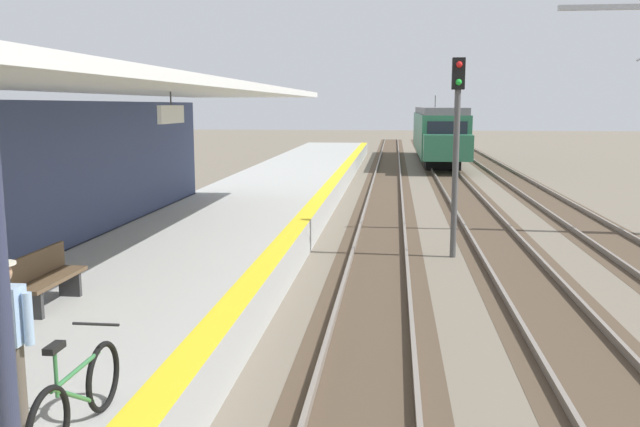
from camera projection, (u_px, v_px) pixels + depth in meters
station_platform at (208, 244)px, 17.29m from camera, size 5.00×80.00×0.91m
station_building_with_canopy at (21, 182)px, 11.82m from camera, size 4.85×24.00×4.43m
track_pair_nearest_platform at (381, 234)px, 20.80m from camera, size 2.34×120.00×0.16m
track_pair_middle at (493, 236)px, 20.43m from camera, size 2.34×120.00×0.16m
track_pair_far_side at (609, 239)px, 20.06m from camera, size 2.34×120.00×0.16m
approaching_train at (438, 131)px, 47.60m from camera, size 2.93×19.60×4.76m
commuter_person at (5, 338)px, 6.29m from camera, size 0.59×0.30×1.67m
bicycle_beside_commuter at (78, 397)px, 6.28m from camera, size 0.48×1.82×1.04m
rail_signal_post at (456, 137)px, 17.35m from camera, size 0.32×0.34×5.20m
platform_bench at (46, 277)px, 10.35m from camera, size 0.45×1.60×0.88m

